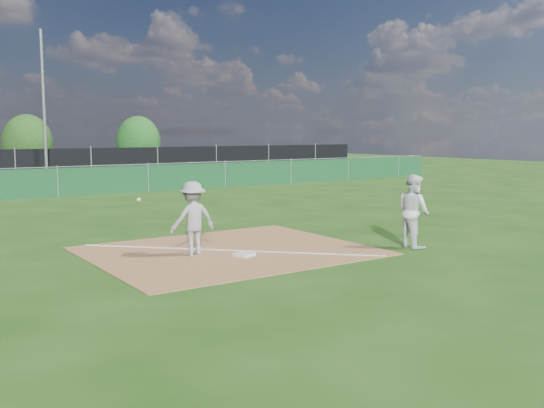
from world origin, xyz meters
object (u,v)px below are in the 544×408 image
at_px(light_pole, 44,107).
at_px(tree_mid, 27,142).
at_px(car_right, 82,165).
at_px(tree_right, 138,141).
at_px(first_base, 244,254).
at_px(runner, 413,211).
at_px(play_at_first, 193,218).

relative_size(light_pole, tree_mid, 2.05).
relative_size(car_right, tree_right, 1.18).
distance_m(first_base, tree_right, 34.45).
bearing_deg(tree_right, tree_mid, 178.93).
bearing_deg(first_base, tree_mid, 84.89).
height_order(light_pole, runner, light_pole).
height_order(runner, car_right, runner).
xyz_separation_m(first_base, runner, (3.85, -1.28, 0.80)).
height_order(light_pole, tree_mid, light_pole).
bearing_deg(tree_mid, play_at_first, -96.71).
bearing_deg(light_pole, car_right, 52.84).
distance_m(light_pole, play_at_first, 22.03).
relative_size(runner, tree_right, 0.44).
bearing_deg(car_right, runner, -172.42).
relative_size(light_pole, car_right, 1.74).
relative_size(first_base, tree_mid, 0.09).
xyz_separation_m(first_base, tree_mid, (2.93, 32.78, 1.95)).
xyz_separation_m(play_at_first, tree_mid, (3.77, 32.01, 1.19)).
distance_m(first_base, play_at_first, 1.37).
distance_m(light_pole, car_right, 6.23).
distance_m(light_pole, tree_right, 13.96).
xyz_separation_m(light_pole, tree_right, (9.33, 10.20, -2.00)).
bearing_deg(light_pole, play_at_first, -96.27).
height_order(light_pole, first_base, light_pole).
bearing_deg(tree_mid, car_right, -73.74).
xyz_separation_m(first_base, play_at_first, (-0.84, 0.77, 0.77)).
bearing_deg(runner, first_base, 81.80).
relative_size(light_pole, runner, 4.67).
distance_m(runner, tree_mid, 34.09).
bearing_deg(tree_right, play_at_first, -110.17).
bearing_deg(car_right, play_at_first, 177.25).
relative_size(first_base, tree_right, 0.09).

